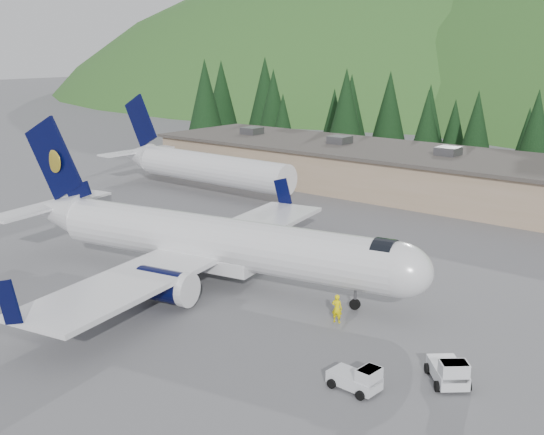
{
  "coord_description": "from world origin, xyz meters",
  "views": [
    {
      "loc": [
        33.78,
        -35.11,
        17.55
      ],
      "look_at": [
        0.0,
        6.0,
        4.0
      ],
      "focal_mm": 45.0,
      "sensor_mm": 36.0,
      "label": 1
    }
  ],
  "objects_px": {
    "baggage_tug_a": "(358,379)",
    "terminal_building": "(408,172)",
    "airliner": "(209,242)",
    "ramp_worker": "(337,308)",
    "second_airliner": "(197,166)",
    "baggage_tug_b": "(449,372)"
  },
  "relations": [
    {
      "from": "baggage_tug_a",
      "to": "terminal_building",
      "type": "bearing_deg",
      "value": 118.85
    },
    {
      "from": "baggage_tug_b",
      "to": "airliner",
      "type": "bearing_deg",
      "value": -140.95
    },
    {
      "from": "baggage_tug_b",
      "to": "ramp_worker",
      "type": "distance_m",
      "value": 9.82
    },
    {
      "from": "baggage_tug_a",
      "to": "second_airliner",
      "type": "bearing_deg",
      "value": 148.05
    },
    {
      "from": "terminal_building",
      "to": "baggage_tug_a",
      "type": "bearing_deg",
      "value": -64.33
    },
    {
      "from": "baggage_tug_b",
      "to": "ramp_worker",
      "type": "height_order",
      "value": "ramp_worker"
    },
    {
      "from": "airliner",
      "to": "baggage_tug_b",
      "type": "distance_m",
      "value": 21.6
    },
    {
      "from": "airliner",
      "to": "terminal_building",
      "type": "xyz_separation_m",
      "value": [
        -3.98,
        38.2,
        -0.54
      ]
    },
    {
      "from": "terminal_building",
      "to": "ramp_worker",
      "type": "distance_m",
      "value": 41.74
    },
    {
      "from": "ramp_worker",
      "to": "second_airliner",
      "type": "bearing_deg",
      "value": -44.93
    },
    {
      "from": "airliner",
      "to": "second_airliner",
      "type": "bearing_deg",
      "value": 126.0
    },
    {
      "from": "second_airliner",
      "to": "ramp_worker",
      "type": "xyz_separation_m",
      "value": [
        35.77,
        -22.57,
        -2.36
      ]
    },
    {
      "from": "airliner",
      "to": "ramp_worker",
      "type": "distance_m",
      "value": 12.08
    },
    {
      "from": "airliner",
      "to": "baggage_tug_b",
      "type": "bearing_deg",
      "value": -20.54
    },
    {
      "from": "airliner",
      "to": "ramp_worker",
      "type": "relative_size",
      "value": 18.53
    },
    {
      "from": "baggage_tug_a",
      "to": "terminal_building",
      "type": "xyz_separation_m",
      "value": [
        -21.8,
        45.34,
        1.97
      ]
    },
    {
      "from": "baggage_tug_b",
      "to": "terminal_building",
      "type": "xyz_separation_m",
      "value": [
        -25.16,
        41.72,
        1.89
      ]
    },
    {
      "from": "second_airliner",
      "to": "airliner",
      "type": "bearing_deg",
      "value": -42.89
    },
    {
      "from": "baggage_tug_a",
      "to": "terminal_building",
      "type": "height_order",
      "value": "terminal_building"
    },
    {
      "from": "second_airliner",
      "to": "terminal_building",
      "type": "height_order",
      "value": "second_airliner"
    },
    {
      "from": "airliner",
      "to": "second_airliner",
      "type": "height_order",
      "value": "airliner"
    },
    {
      "from": "airliner",
      "to": "baggage_tug_b",
      "type": "xyz_separation_m",
      "value": [
        21.17,
        -3.52,
        -2.43
      ]
    }
  ]
}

